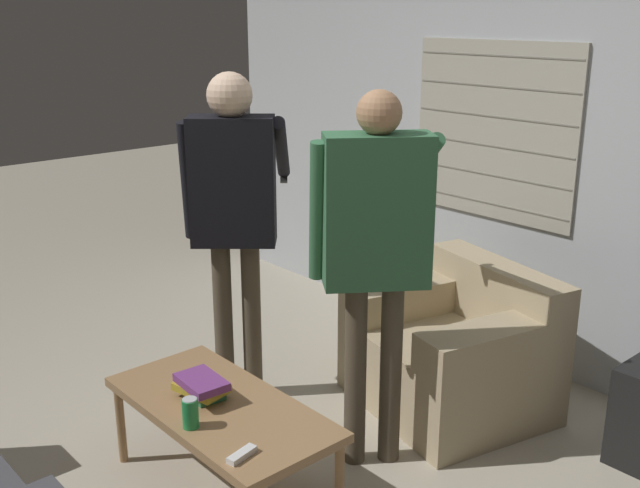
{
  "coord_description": "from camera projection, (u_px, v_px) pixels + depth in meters",
  "views": [
    {
      "loc": [
        2.33,
        -1.62,
        2.02
      ],
      "look_at": [
        -0.11,
        0.55,
        1.0
      ],
      "focal_mm": 42.0,
      "sensor_mm": 36.0,
      "label": 1
    }
  ],
  "objects": [
    {
      "name": "book_stack",
      "position": [
        202.0,
        386.0,
        3.2
      ],
      "size": [
        0.26,
        0.19,
        0.1
      ],
      "color": "#33754C",
      "rests_on": "coffee_table"
    },
    {
      "name": "soda_can",
      "position": [
        190.0,
        413.0,
        2.97
      ],
      "size": [
        0.07,
        0.07,
        0.13
      ],
      "color": "#238E47",
      "rests_on": "coffee_table"
    },
    {
      "name": "armchair_beige",
      "position": [
        455.0,
        351.0,
        3.95
      ],
      "size": [
        1.1,
        1.01,
        0.75
      ],
      "rotation": [
        0.0,
        0.0,
        2.91
      ],
      "color": "tan",
      "rests_on": "ground_plane"
    },
    {
      "name": "person_right_standing",
      "position": [
        376.0,
        236.0,
        3.22
      ],
      "size": [
        0.56,
        0.81,
        1.72
      ],
      "rotation": [
        0.0,
        0.0,
        0.95
      ],
      "color": "#4C4233",
      "rests_on": "ground_plane"
    },
    {
      "name": "wall_back",
      "position": [
        529.0,
        149.0,
        4.2
      ],
      "size": [
        5.2,
        0.08,
        2.55
      ],
      "color": "#ADB2B7",
      "rests_on": "ground_plane"
    },
    {
      "name": "spare_remote",
      "position": [
        242.0,
        455.0,
        2.79
      ],
      "size": [
        0.07,
        0.14,
        0.02
      ],
      "rotation": [
        0.0,
        0.0,
        0.2
      ],
      "color": "white",
      "rests_on": "coffee_table"
    },
    {
      "name": "coffee_table",
      "position": [
        221.0,
        412.0,
        3.18
      ],
      "size": [
        1.09,
        0.52,
        0.43
      ],
      "color": "#9E754C",
      "rests_on": "ground_plane"
    },
    {
      "name": "person_left_standing",
      "position": [
        234.0,
        198.0,
        3.81
      ],
      "size": [
        0.49,
        0.79,
        1.74
      ],
      "rotation": [
        0.0,
        0.0,
        0.84
      ],
      "color": "#4C4233",
      "rests_on": "ground_plane"
    }
  ]
}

